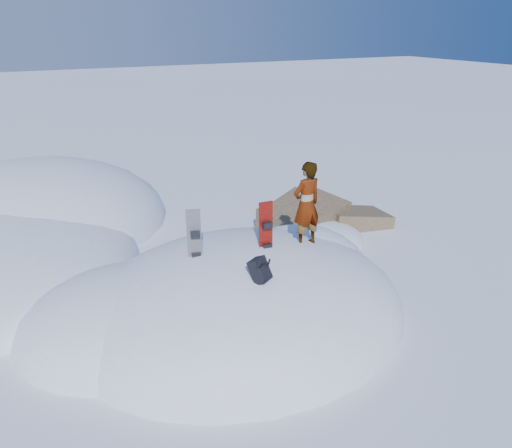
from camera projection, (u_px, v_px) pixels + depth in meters
name	position (u px, v px, depth m)	size (l,w,h in m)	color
ground	(243.00, 314.00, 10.43)	(120.00, 120.00, 0.00)	white
snow_mound	(231.00, 311.00, 10.56)	(8.00, 6.00, 3.00)	white
rock_outcrop	(314.00, 232.00, 14.47)	(4.68, 4.41, 1.68)	olive
snowboard_red	(266.00, 238.00, 9.99)	(0.29, 0.15, 1.57)	red
snowboard_dark	(195.00, 247.00, 9.71)	(0.35, 0.35, 1.50)	black
backpack	(260.00, 270.00, 8.87)	(0.46, 0.52, 0.52)	black
gear_pile	(150.00, 362.00, 8.78)	(0.89, 0.67, 0.24)	black
person	(306.00, 205.00, 10.24)	(0.67, 0.44, 1.83)	slate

